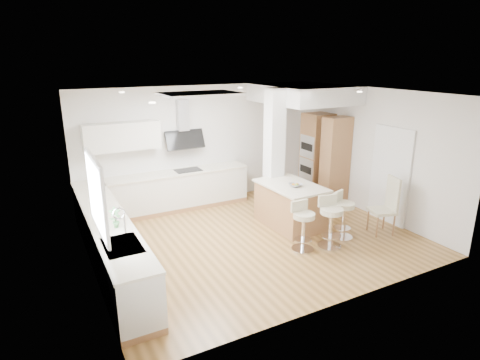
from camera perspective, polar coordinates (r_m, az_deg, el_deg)
ground at (r=8.01m, az=1.91°, el=-8.17°), size 6.00×6.00×0.00m
ceiling at (r=8.01m, az=1.91°, el=-8.17°), size 6.00×5.00×0.02m
wall_back at (r=9.70m, az=-5.39°, el=5.03°), size 6.00×0.04×2.80m
wall_left at (r=6.62m, az=-21.14°, el=-1.85°), size 0.04×5.00×2.80m
wall_right at (r=9.34m, az=18.21°, el=3.77°), size 0.04×5.00×2.80m
skylight at (r=7.46m, az=-5.63°, el=12.04°), size 4.10×2.10×0.06m
window_left at (r=5.68m, az=-19.81°, el=-1.63°), size 0.06×1.28×1.07m
doorway_right at (r=9.03m, az=20.56°, el=0.46°), size 0.05×1.00×2.10m
counter_left at (r=7.20m, az=-18.21°, el=-8.08°), size 0.63×4.50×1.35m
counter_back at (r=9.32m, az=-9.80°, el=-0.13°), size 3.62×0.63×2.50m
pillar at (r=8.84m, az=4.86°, el=3.84°), size 0.35×0.35×2.80m
soffit at (r=9.61m, az=8.96°, el=12.02°), size 1.78×2.20×0.40m
oven_column at (r=10.08m, az=11.77°, el=3.15°), size 0.63×1.21×2.10m
peninsula at (r=8.47m, az=7.14°, el=-3.52°), size 1.03×1.51×0.97m
bar_stool_a at (r=7.42m, az=8.95°, el=-6.12°), size 0.42×0.42×0.92m
bar_stool_b at (r=7.62m, az=12.74°, el=-5.45°), size 0.50×0.50×0.98m
bar_stool_c at (r=8.06m, az=14.39°, el=-4.52°), size 0.54×0.54×0.93m
dining_chair at (r=8.51m, az=20.22°, el=-3.17°), size 0.56×0.56×1.17m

